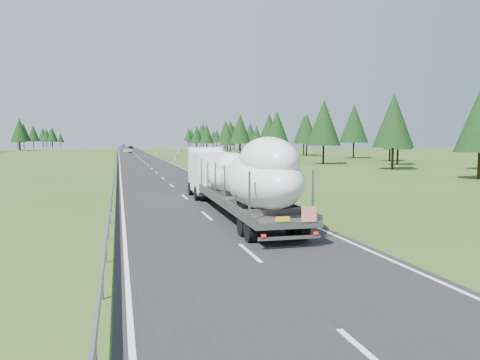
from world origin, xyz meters
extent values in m
plane|color=#2C4717|center=(0.00, 0.00, 0.00)|extent=(400.00, 400.00, 0.00)
cube|color=black|center=(0.00, 100.00, 0.01)|extent=(10.00, 400.00, 0.02)
cube|color=slate|center=(-5.30, 100.00, 0.60)|extent=(0.08, 400.00, 0.32)
cylinder|color=slate|center=(-5.30, 0.00, 0.30)|extent=(0.10, 0.10, 0.60)
cube|color=silver|center=(6.50, 30.00, 0.50)|extent=(0.12, 0.07, 1.00)
cube|color=black|center=(6.50, 30.00, 0.82)|extent=(0.13, 0.08, 0.12)
cube|color=silver|center=(6.50, 80.00, 0.50)|extent=(0.12, 0.07, 1.00)
cube|color=black|center=(6.50, 80.00, 0.82)|extent=(0.13, 0.08, 0.12)
cube|color=silver|center=(6.50, 130.00, 0.50)|extent=(0.12, 0.07, 1.00)
cube|color=black|center=(6.50, 130.00, 0.82)|extent=(0.13, 0.08, 0.12)
cube|color=silver|center=(6.50, 180.00, 0.50)|extent=(0.12, 0.07, 1.00)
cube|color=black|center=(6.50, 180.00, 0.82)|extent=(0.13, 0.08, 0.12)
cube|color=silver|center=(6.50, 230.00, 0.50)|extent=(0.12, 0.07, 1.00)
cube|color=black|center=(6.50, 230.00, 0.82)|extent=(0.13, 0.08, 0.12)
cube|color=silver|center=(6.50, 280.00, 0.50)|extent=(0.12, 0.07, 1.00)
cube|color=black|center=(6.50, 280.00, 0.82)|extent=(0.13, 0.08, 0.12)
cube|color=silver|center=(6.50, 330.00, 0.50)|extent=(0.12, 0.07, 1.00)
cube|color=black|center=(6.50, 330.00, 0.82)|extent=(0.13, 0.08, 0.12)
cylinder|color=slate|center=(7.20, 80.00, 1.00)|extent=(0.08, 0.08, 2.00)
cube|color=silver|center=(7.20, 80.00, 2.00)|extent=(0.05, 0.90, 1.20)
cylinder|color=black|center=(41.78, 54.18, 1.58)|extent=(0.36, 0.36, 3.16)
cone|color=black|center=(41.78, 54.18, 5.98)|extent=(4.92, 4.92, 6.59)
cylinder|color=black|center=(47.83, 66.13, 1.64)|extent=(0.36, 0.36, 3.29)
cone|color=black|center=(47.83, 66.13, 6.21)|extent=(5.11, 5.11, 6.84)
cylinder|color=black|center=(48.40, 82.16, 2.14)|extent=(0.36, 0.36, 4.28)
cone|color=black|center=(48.40, 82.16, 8.09)|extent=(6.66, 6.66, 8.93)
cylinder|color=black|center=(43.52, 98.61, 1.91)|extent=(0.36, 0.36, 3.81)
cone|color=black|center=(43.52, 98.61, 7.20)|extent=(5.93, 5.93, 7.95)
cylinder|color=black|center=(46.45, 107.69, 1.94)|extent=(0.36, 0.36, 3.89)
cone|color=black|center=(46.45, 107.69, 7.34)|extent=(6.04, 6.04, 8.09)
cylinder|color=black|center=(41.33, 123.83, 2.15)|extent=(0.36, 0.36, 4.31)
cone|color=black|center=(41.33, 123.83, 8.13)|extent=(6.70, 6.70, 8.97)
cylinder|color=black|center=(47.42, 135.66, 1.85)|extent=(0.36, 0.36, 3.70)
cone|color=black|center=(47.42, 135.66, 6.99)|extent=(5.76, 5.76, 7.71)
cylinder|color=black|center=(43.88, 154.34, 1.81)|extent=(0.36, 0.36, 3.63)
cone|color=black|center=(43.88, 154.34, 6.85)|extent=(5.65, 5.65, 7.56)
cylinder|color=black|center=(42.24, 164.59, 1.82)|extent=(0.36, 0.36, 3.65)
cone|color=black|center=(42.24, 164.59, 6.89)|extent=(5.67, 5.67, 7.60)
cylinder|color=black|center=(40.08, 179.89, 2.15)|extent=(0.36, 0.36, 4.29)
cone|color=black|center=(40.08, 179.89, 8.10)|extent=(6.67, 6.67, 8.94)
cylinder|color=black|center=(47.00, 193.25, 1.91)|extent=(0.36, 0.36, 3.81)
cone|color=black|center=(47.00, 193.25, 7.20)|extent=(5.93, 5.93, 7.94)
cylinder|color=black|center=(46.11, 209.56, 1.87)|extent=(0.36, 0.36, 3.74)
cone|color=black|center=(46.11, 209.56, 7.06)|extent=(5.82, 5.82, 7.79)
cylinder|color=black|center=(45.00, 222.62, 1.69)|extent=(0.36, 0.36, 3.37)
cone|color=black|center=(45.00, 222.62, 6.37)|extent=(5.25, 5.25, 7.03)
cylinder|color=black|center=(46.20, 237.48, 1.61)|extent=(0.36, 0.36, 3.22)
cone|color=black|center=(46.20, 237.48, 6.07)|extent=(5.00, 5.00, 6.70)
cylinder|color=black|center=(41.82, 251.74, 2.14)|extent=(0.36, 0.36, 4.29)
cone|color=black|center=(41.82, 251.74, 8.09)|extent=(6.67, 6.67, 8.93)
cylinder|color=black|center=(47.30, 262.65, 1.94)|extent=(0.36, 0.36, 3.88)
cone|color=black|center=(47.30, 262.65, 7.33)|extent=(6.04, 6.04, 8.08)
cylinder|color=black|center=(43.20, 278.77, 1.61)|extent=(0.36, 0.36, 3.21)
cone|color=black|center=(43.20, 278.77, 6.07)|extent=(5.00, 5.00, 6.69)
cylinder|color=black|center=(40.33, 290.85, 2.03)|extent=(0.36, 0.36, 4.06)
cone|color=black|center=(40.33, 290.85, 7.67)|extent=(6.32, 6.32, 8.46)
cylinder|color=black|center=(44.71, 308.44, 2.02)|extent=(0.36, 0.36, 4.03)
cone|color=black|center=(44.71, 308.44, 7.62)|extent=(6.28, 6.28, 8.40)
cylinder|color=black|center=(45.51, 320.82, 1.45)|extent=(0.36, 0.36, 2.90)
cone|color=black|center=(45.51, 320.82, 5.48)|extent=(4.51, 4.51, 6.04)
cylinder|color=black|center=(33.35, 25.83, 1.75)|extent=(0.36, 0.36, 3.50)
cylinder|color=black|center=(33.65, 43.01, 1.87)|extent=(0.36, 0.36, 3.75)
cone|color=black|center=(33.65, 43.01, 7.08)|extent=(5.83, 5.83, 7.81)
cylinder|color=black|center=(30.22, 59.18, 1.94)|extent=(0.36, 0.36, 3.87)
cone|color=black|center=(30.22, 59.18, 7.32)|extent=(6.03, 6.03, 8.07)
cylinder|color=black|center=(26.73, 74.20, 1.76)|extent=(0.36, 0.36, 3.52)
cone|color=black|center=(26.73, 74.20, 6.64)|extent=(5.47, 5.47, 7.33)
cylinder|color=black|center=(27.69, 92.03, 1.31)|extent=(0.36, 0.36, 2.62)
cone|color=black|center=(27.69, 92.03, 4.95)|extent=(4.07, 4.07, 5.45)
cylinder|color=black|center=(27.13, 105.43, 1.91)|extent=(0.36, 0.36, 3.82)
cone|color=black|center=(27.13, 105.43, 7.21)|extent=(5.94, 5.94, 7.96)
cylinder|color=black|center=(27.69, 123.10, 1.54)|extent=(0.36, 0.36, 3.08)
cone|color=black|center=(27.69, 123.10, 5.82)|extent=(4.79, 4.79, 6.42)
cylinder|color=black|center=(32.00, 137.39, 1.88)|extent=(0.36, 0.36, 3.76)
cone|color=black|center=(32.00, 137.39, 7.10)|extent=(5.84, 5.84, 7.83)
cylinder|color=black|center=(26.91, 153.72, 1.72)|extent=(0.36, 0.36, 3.43)
cone|color=black|center=(26.91, 153.72, 6.48)|extent=(5.34, 5.34, 7.15)
cylinder|color=black|center=(26.15, 171.33, 1.69)|extent=(0.36, 0.36, 3.39)
cone|color=black|center=(26.15, 171.33, 6.40)|extent=(5.27, 5.27, 7.06)
cylinder|color=black|center=(31.45, 186.65, 1.93)|extent=(0.36, 0.36, 3.86)
cone|color=black|center=(31.45, 186.65, 7.30)|extent=(6.01, 6.01, 8.05)
cylinder|color=black|center=(-41.50, 179.89, 2.16)|extent=(0.36, 0.36, 4.31)
cone|color=black|center=(-41.50, 179.89, 8.15)|extent=(6.71, 6.71, 8.99)
cylinder|color=black|center=(-44.30, 193.25, 1.99)|extent=(0.36, 0.36, 3.98)
cone|color=black|center=(-44.30, 193.25, 7.51)|extent=(6.19, 6.19, 8.29)
cylinder|color=black|center=(-47.94, 209.56, 1.87)|extent=(0.36, 0.36, 3.73)
cone|color=black|center=(-47.94, 209.56, 7.05)|extent=(5.80, 5.80, 7.77)
cylinder|color=black|center=(-47.82, 222.62, 2.08)|extent=(0.36, 0.36, 4.17)
cone|color=black|center=(-47.82, 222.62, 7.87)|extent=(6.48, 6.48, 8.68)
cylinder|color=black|center=(-46.03, 237.48, 2.00)|extent=(0.36, 0.36, 4.00)
cone|color=black|center=(-46.03, 237.48, 7.56)|extent=(6.23, 6.23, 8.34)
cylinder|color=black|center=(-39.01, 251.74, 1.80)|extent=(0.36, 0.36, 3.61)
cone|color=black|center=(-39.01, 251.74, 6.81)|extent=(5.61, 5.61, 7.51)
cylinder|color=black|center=(-43.27, 262.65, 1.79)|extent=(0.36, 0.36, 3.58)
cone|color=black|center=(-43.27, 262.65, 6.77)|extent=(5.58, 5.58, 7.47)
cylinder|color=black|center=(-47.40, 278.77, 1.95)|extent=(0.36, 0.36, 3.90)
cone|color=black|center=(-47.40, 278.77, 7.37)|extent=(6.07, 6.07, 8.12)
cylinder|color=black|center=(-44.89, 290.85, 1.80)|extent=(0.36, 0.36, 3.59)
cone|color=black|center=(-44.89, 290.85, 6.79)|extent=(5.59, 5.59, 7.49)
cylinder|color=black|center=(-41.13, 308.44, 1.50)|extent=(0.36, 0.36, 2.99)
cone|color=black|center=(-41.13, 308.44, 5.65)|extent=(4.65, 4.65, 6.23)
cylinder|color=black|center=(-47.49, 320.82, 2.14)|extent=(0.36, 0.36, 4.29)
cone|color=black|center=(-47.49, 320.82, 8.10)|extent=(6.67, 6.67, 8.93)
cube|color=white|center=(1.80, 17.22, 1.97)|extent=(2.67, 5.22, 2.90)
cube|color=black|center=(1.80, 19.86, 2.48)|extent=(2.38, 0.12, 1.45)
cube|color=white|center=(1.80, 19.49, 3.57)|extent=(2.61, 1.28, 0.31)
cube|color=#5D5B58|center=(1.80, 16.18, 0.57)|extent=(2.64, 3.15, 0.26)
cylinder|color=black|center=(0.61, 19.08, 0.52)|extent=(0.38, 1.04, 1.04)
cylinder|color=black|center=(2.99, 19.08, 0.52)|extent=(0.38, 1.04, 1.04)
cylinder|color=black|center=(0.61, 15.77, 0.52)|extent=(0.38, 1.04, 1.04)
cylinder|color=black|center=(2.99, 15.77, 0.52)|extent=(0.38, 1.04, 1.04)
cube|color=#5D5B58|center=(1.80, 7.38, 0.95)|extent=(3.03, 14.53, 0.27)
cube|color=#5D5B58|center=(0.42, 7.38, 1.21)|extent=(0.29, 14.49, 0.25)
cube|color=#5D5B58|center=(3.18, 7.38, 1.21)|extent=(0.29, 14.49, 0.25)
cube|color=#5D5B58|center=(0.42, 1.17, 2.07)|extent=(0.07, 0.07, 1.97)
cube|color=#5D5B58|center=(3.18, 1.17, 2.07)|extent=(0.07, 0.07, 1.97)
cube|color=#5D5B58|center=(0.42, 3.66, 2.07)|extent=(0.07, 0.07, 1.97)
cube|color=#5D5B58|center=(3.18, 3.66, 2.07)|extent=(0.07, 0.07, 1.97)
cube|color=#5D5B58|center=(0.42, 6.14, 2.07)|extent=(0.07, 0.07, 1.97)
cube|color=#5D5B58|center=(3.18, 6.14, 2.07)|extent=(0.07, 0.07, 1.97)
cube|color=#5D5B58|center=(0.42, 8.63, 2.07)|extent=(0.07, 0.07, 1.97)
cube|color=#5D5B58|center=(3.18, 8.63, 2.07)|extent=(0.07, 0.07, 1.97)
cube|color=#5D5B58|center=(0.42, 11.11, 2.07)|extent=(0.07, 0.07, 1.97)
cube|color=#5D5B58|center=(3.18, 11.11, 2.07)|extent=(0.07, 0.07, 1.97)
cube|color=#5D5B58|center=(0.42, 13.59, 2.07)|extent=(0.07, 0.07, 1.97)
cube|color=#5D5B58|center=(3.18, 13.59, 2.07)|extent=(0.07, 0.07, 1.97)
cylinder|color=black|center=(0.66, 1.79, 0.52)|extent=(0.43, 1.04, 1.04)
cylinder|color=black|center=(2.94, 1.79, 0.52)|extent=(0.43, 1.04, 1.04)
cylinder|color=black|center=(0.66, 3.04, 0.52)|extent=(0.43, 1.04, 1.04)
cylinder|color=black|center=(2.94, 3.04, 0.52)|extent=(0.43, 1.04, 1.04)
cube|color=#5D5B58|center=(1.80, 0.19, 0.47)|extent=(2.59, 0.17, 0.12)
cube|color=red|center=(2.58, 0.12, 1.40)|extent=(0.62, 0.05, 0.62)
cube|color=yellow|center=(1.49, 0.12, 1.24)|extent=(0.57, 0.05, 0.19)
cube|color=red|center=(0.71, 0.12, 0.62)|extent=(0.19, 0.07, 0.10)
cube|color=red|center=(2.89, 0.12, 0.62)|extent=(0.19, 0.07, 0.10)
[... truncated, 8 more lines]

